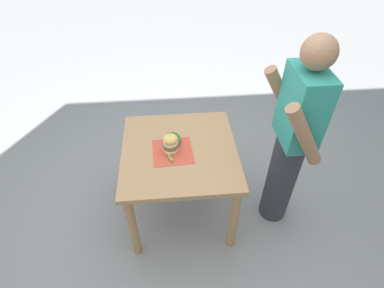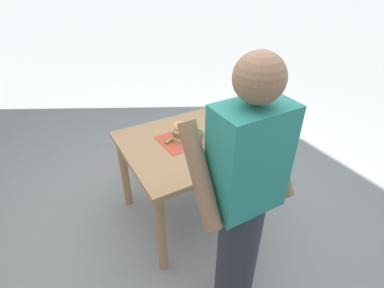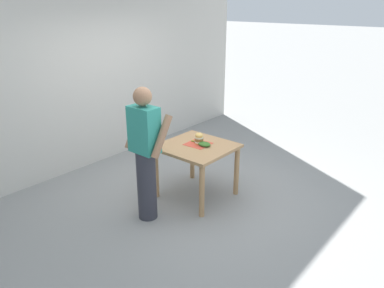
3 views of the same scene
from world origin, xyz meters
TOP-DOWN VIEW (x-y plane):
  - ground_plane at (0.00, 0.00)m, footprint 80.00×80.00m
  - patio_table at (0.00, 0.00)m, footprint 0.93×0.90m
  - serving_paper at (0.02, -0.05)m, footprint 0.32×0.32m
  - sandwich at (0.01, -0.07)m, footprint 0.12×0.12m
  - pickle_spear at (0.11, -0.07)m, footprint 0.08×0.05m
  - side_salad at (-0.09, -0.05)m, footprint 0.18×0.14m
  - diner_across_table at (0.11, 0.84)m, footprint 0.55×0.35m

SIDE VIEW (x-z plane):
  - ground_plane at x=0.00m, z-range 0.00..0.00m
  - patio_table at x=0.00m, z-range 0.25..1.01m
  - serving_paper at x=0.02m, z-range 0.76..0.76m
  - pickle_spear at x=0.11m, z-range 0.76..0.79m
  - side_salad at x=-0.09m, z-range 0.76..0.81m
  - sandwich at x=0.01m, z-range 0.74..0.93m
  - diner_across_table at x=0.11m, z-range 0.04..1.73m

